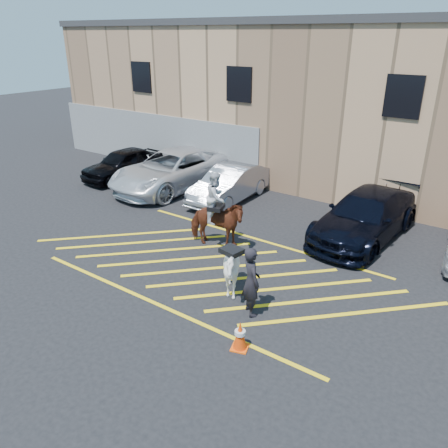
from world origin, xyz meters
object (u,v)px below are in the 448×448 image
Objects in this scene: car_black_suv at (123,164)px; car_white_pickup at (173,170)px; car_silver_sedan at (230,184)px; car_blue_suv at (365,216)px; handler at (251,281)px; mounted_bay at (216,217)px; saddled_white at (232,270)px; traffic_cone at (240,335)px.

car_black_suv is 0.69× the size of car_white_pickup.
car_silver_sedan is 0.81× the size of car_blue_suv.
handler is 0.72× the size of mounted_bay.
saddled_white is (2.09, -2.17, -0.29)m from mounted_bay.
car_white_pickup is 2.41× the size of mounted_bay.
car_white_pickup is 9.08m from car_blue_suv.
car_black_suv is at bearing 147.67° from traffic_cone.
car_black_suv is 12.83m from handler.
handler is at bearing -33.24° from car_white_pickup.
car_white_pickup reaches higher than saddled_white.
car_blue_suv is at bearing -60.16° from handler.
traffic_cone is (1.45, -1.78, -0.40)m from saddled_white.
mounted_bay is at bearing 133.99° from saddled_white.
traffic_cone is at bearing -55.22° from car_silver_sedan.
car_black_suv is 8.99m from mounted_bay.
car_black_suv is 13.98m from traffic_cone.
handler is at bearing -41.12° from mounted_bay.
saddled_white is at bearing -34.46° from car_white_pickup.
car_silver_sedan is at bearing -178.20° from car_blue_suv.
car_black_suv is at bearing 156.91° from mounted_bay.
saddled_white is 2.33m from traffic_cone.
car_blue_suv reaches higher than car_silver_sedan.
car_silver_sedan is 4.51m from mounted_bay.
car_blue_suv is 6.30m from handler.
mounted_bay is at bearing 131.90° from traffic_cone.
handler is (8.24, -6.42, 0.06)m from car_white_pickup.
saddled_white is (-1.74, -5.79, -0.04)m from car_blue_suv.
mounted_bay is (-3.83, -3.62, 0.25)m from car_blue_suv.
mounted_bay is at bearing -31.26° from car_white_pickup.
mounted_bay reaches higher than car_silver_sedan.
car_silver_sedan is 2.86× the size of saddled_white.
car_silver_sedan is (3.08, 0.15, -0.14)m from car_white_pickup.
traffic_cone is (-0.29, -7.57, -0.44)m from car_blue_suv.
handler is (11.26, -6.14, 0.20)m from car_black_suv.
car_white_pickup reaches higher than car_black_suv.
mounted_bay is (5.24, -3.80, 0.18)m from car_white_pickup.
car_black_suv is 2.31× the size of handler.
car_white_pickup reaches higher than traffic_cone.
car_white_pickup is 3.36× the size of handler.
car_blue_suv reaches higher than traffic_cone.
car_blue_suv is at bearing 73.27° from saddled_white.
handler is at bearing -24.35° from car_black_suv.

